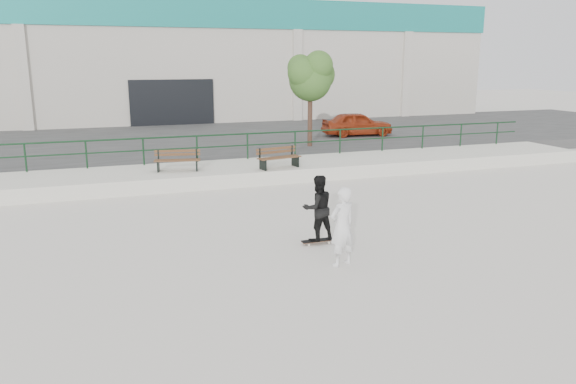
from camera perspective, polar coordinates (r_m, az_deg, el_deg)
name	(u,v)px	position (r m, az deg, el deg)	size (l,w,h in m)	color
ground	(338,265)	(12.24, 5.14, -7.41)	(120.00, 120.00, 0.00)	silver
ledge	(231,173)	(20.86, -5.78, 1.96)	(30.00, 3.00, 0.50)	beige
parking_strip	(191,142)	(29.07, -9.85, 5.02)	(60.00, 14.00, 0.50)	#363636
railing	(223,141)	(21.94, -6.67, 5.13)	(28.00, 0.06, 1.03)	#14371D
commercial_building	(154,56)	(42.65, -13.44, 13.25)	(44.20, 16.33, 8.00)	#AFAA9D
bench_left	(177,160)	(20.17, -11.16, 3.17)	(1.66, 0.79, 0.74)	#512E1B
bench_right	(279,158)	(20.30, -0.97, 3.50)	(1.69, 0.80, 0.75)	#512E1B
tree	(311,75)	(25.42, 2.34, 11.80)	(2.38, 2.12, 4.23)	#513628
red_car	(357,124)	(29.33, 7.04, 6.89)	(1.45, 3.61, 1.23)	maroon
skateboard	(317,241)	(13.56, 3.00, -4.97)	(0.78, 0.23, 0.09)	black
standing_skater	(318,208)	(13.32, 3.05, -1.64)	(0.77, 0.60, 1.59)	black
seated_skater	(342,227)	(11.97, 5.53, -3.53)	(0.63, 0.41, 1.73)	white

